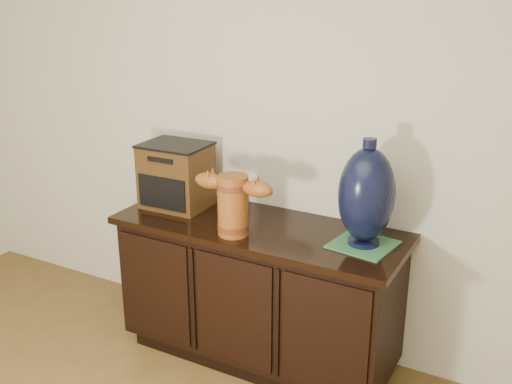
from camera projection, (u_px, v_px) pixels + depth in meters
The scene contains 6 objects.
sideboard at pixel (259, 291), 3.07m from camera, with size 1.46×0.56×0.75m.
terracotta_vessel at pixel (233, 202), 2.79m from camera, with size 0.41×0.15×0.29m.
tv_radio at pixel (176, 175), 3.15m from camera, with size 0.35×0.29×0.34m.
green_mat at pixel (363, 244), 2.73m from camera, with size 0.26×0.26×0.01m, color #306B3F.
lamp_base at pixel (366, 195), 2.65m from camera, with size 0.29×0.29×0.49m.
spray_can at pixel (237, 194), 3.17m from camera, with size 0.05×0.05×0.15m.
Camera 1 is at (1.29, -0.18, 1.89)m, focal length 42.00 mm.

